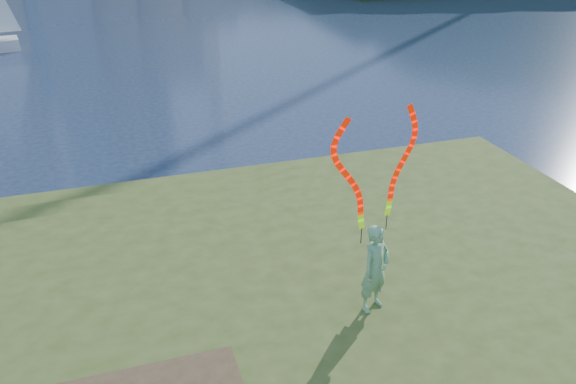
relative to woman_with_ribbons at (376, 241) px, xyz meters
name	(u,v)px	position (x,y,z in m)	size (l,w,h in m)	color
ground	(244,315)	(-2.10, 1.42, -2.20)	(320.00, 320.00, 0.00)	#1A2741
grassy_knoll	(276,384)	(-2.10, -0.87, -1.86)	(20.00, 18.00, 0.80)	#3A4A1A
woman_with_ribbons	(376,241)	(0.00, 0.00, 0.00)	(1.89, 0.90, 4.07)	#1A7225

